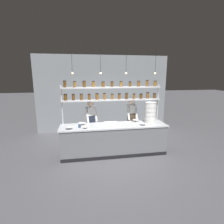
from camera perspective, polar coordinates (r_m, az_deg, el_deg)
ground_plane at (r=5.60m, az=0.58°, el=-13.30°), size 40.00×40.00×0.00m
back_wall at (r=7.54m, az=-2.77°, el=5.97°), size 5.60×0.12×3.19m
prep_counter at (r=5.42m, az=0.59°, el=-8.92°), size 3.20×0.76×0.92m
spice_shelf_unit at (r=5.41m, az=-0.10°, el=5.69°), size 3.08×0.28×2.24m
chef_left at (r=5.77m, az=-6.88°, el=-2.88°), size 0.41×0.34×1.61m
chef_center at (r=6.01m, az=6.32°, el=-2.07°), size 0.39×0.31×1.64m
container_stack at (r=5.57m, az=12.48°, el=-0.19°), size 0.35×0.35×0.65m
cutting_board at (r=5.47m, az=-0.47°, el=-3.49°), size 0.40×0.26×0.02m
prep_bowl_near_left at (r=5.00m, az=-8.81°, el=-5.07°), size 0.16×0.16×0.04m
prep_bowl_center_front at (r=5.69m, az=7.74°, el=-2.82°), size 0.21×0.21×0.06m
prep_bowl_center_back at (r=5.02m, az=-13.83°, el=-5.12°), size 0.21×0.21×0.06m
prep_bowl_near_right at (r=5.36m, az=-9.85°, el=-3.83°), size 0.22×0.22×0.06m
prep_bowl_far_left at (r=5.33m, az=10.12°, el=-3.99°), size 0.18×0.18×0.05m
serving_cup_front at (r=5.08m, az=-10.52°, el=-4.54°), size 0.07×0.07×0.09m
pendant_light_row at (r=5.06m, az=0.79°, el=12.93°), size 2.46×0.07×0.74m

